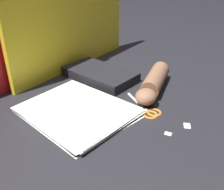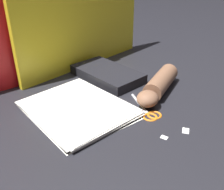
# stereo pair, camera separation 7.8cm
# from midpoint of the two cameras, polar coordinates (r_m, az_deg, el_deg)

# --- Properties ---
(ground_plane) EXTENTS (6.00, 6.00, 0.00)m
(ground_plane) POSITION_cam_midpoint_polar(r_m,az_deg,el_deg) (0.83, 2.57, -3.24)
(ground_plane) COLOR black
(backdrop_panel_center) EXTENTS (0.64, 0.11, 0.45)m
(backdrop_panel_center) POSITION_cam_midpoint_polar(r_m,az_deg,el_deg) (1.10, -4.16, 17.38)
(backdrop_panel_center) COLOR yellow
(backdrop_panel_center) RESTS_ON ground_plane
(paper_stack) EXTENTS (0.28, 0.33, 0.02)m
(paper_stack) POSITION_cam_midpoint_polar(r_m,az_deg,el_deg) (0.81, -4.81, -3.09)
(paper_stack) COLOR white
(paper_stack) RESTS_ON ground_plane
(book_closed) EXTENTS (0.17, 0.28, 0.04)m
(book_closed) POSITION_cam_midpoint_polar(r_m,az_deg,el_deg) (1.03, 1.15, 4.57)
(book_closed) COLOR black
(book_closed) RESTS_ON ground_plane
(scissors) EXTENTS (0.09, 0.17, 0.01)m
(scissors) POSITION_cam_midpoint_polar(r_m,az_deg,el_deg) (0.82, 9.89, -3.41)
(scissors) COLOR silver
(scissors) RESTS_ON ground_plane
(hand_forearm) EXTENTS (0.28, 0.17, 0.07)m
(hand_forearm) POSITION_cam_midpoint_polar(r_m,az_deg,el_deg) (0.92, 12.46, 2.01)
(hand_forearm) COLOR brown
(hand_forearm) RESTS_ON ground_plane
(paper_scrap_near) EXTENTS (0.02, 0.02, 0.00)m
(paper_scrap_near) POSITION_cam_midpoint_polar(r_m,az_deg,el_deg) (0.73, 14.37, -9.03)
(paper_scrap_near) COLOR white
(paper_scrap_near) RESTS_ON ground_plane
(paper_scrap_mid) EXTENTS (0.03, 0.03, 0.00)m
(paper_scrap_mid) POSITION_cam_midpoint_polar(r_m,az_deg,el_deg) (0.77, 18.61, -7.45)
(paper_scrap_mid) COLOR white
(paper_scrap_mid) RESTS_ON ground_plane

